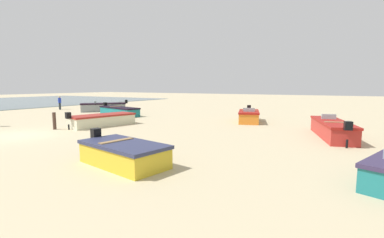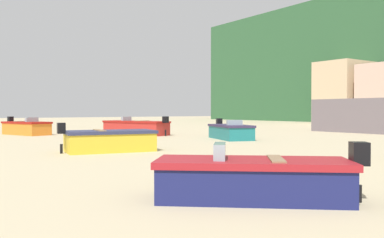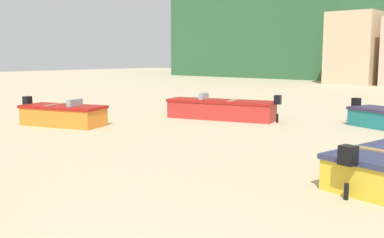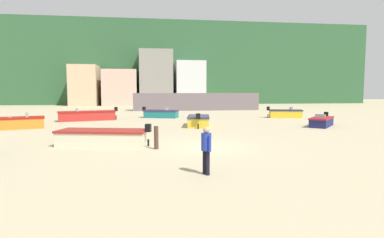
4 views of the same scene
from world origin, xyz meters
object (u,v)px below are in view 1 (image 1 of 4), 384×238
boat_red_7 (332,129)px  beach_walker_foreground (60,102)px  boat_cream_3 (102,120)px  boat_teal_8 (119,111)px  boat_yellow_0 (123,154)px  mooring_post_near_water (54,121)px  boat_grey_6 (103,107)px  boat_orange_9 (249,116)px

boat_red_7 → beach_walker_foreground: (-3.17, -28.96, 0.49)m
boat_cream_3 → boat_red_7: (-3.38, 14.29, 0.05)m
boat_red_7 → boat_teal_8: (-2.23, -18.34, -0.06)m
boat_yellow_0 → beach_walker_foreground: 26.21m
boat_red_7 → beach_walker_foreground: size_ratio=3.35×
boat_yellow_0 → beach_walker_foreground: size_ratio=2.33×
boat_cream_3 → mooring_post_near_water: bearing=-105.2°
boat_grey_6 → mooring_post_near_water: boat_grey_6 is taller
boat_cream_3 → boat_teal_8: (-5.61, -4.05, -0.00)m
boat_yellow_0 → beach_walker_foreground: beach_walker_foreground is taller
boat_cream_3 → boat_yellow_0: bearing=-24.7°
boat_grey_6 → boat_orange_9: (0.47, 16.86, -0.02)m
boat_cream_3 → boat_teal_8: 6.92m
boat_yellow_0 → boat_grey_6: 21.85m
boat_cream_3 → boat_grey_6: 11.55m
boat_yellow_0 → mooring_post_near_water: boat_yellow_0 is taller
boat_yellow_0 → boat_teal_8: 17.05m
boat_grey_6 → boat_yellow_0: bearing=-179.6°
boat_cream_3 → boat_grey_6: (-7.73, -8.59, 0.06)m
boat_teal_8 → boat_orange_9: (-1.65, 12.33, 0.04)m
boat_teal_8 → beach_walker_foreground: size_ratio=3.39×
mooring_post_near_water → beach_walker_foreground: beach_walker_foreground is taller
boat_teal_8 → boat_grey_6: bearing=-100.8°
boat_red_7 → mooring_post_near_water: bearing=-175.3°
boat_cream_3 → boat_orange_9: (-7.26, 8.27, 0.04)m
boat_red_7 → boat_orange_9: 7.16m
boat_red_7 → beach_walker_foreground: beach_walker_foreground is taller
boat_grey_6 → boat_teal_8: 5.01m
boat_yellow_0 → beach_walker_foreground: (-12.81, -22.86, 0.53)m
boat_yellow_0 → boat_grey_6: boat_grey_6 is taller
boat_orange_9 → beach_walker_foreground: 22.96m
boat_yellow_0 → mooring_post_near_water: (-3.58, -9.61, 0.14)m
boat_teal_8 → mooring_post_near_water: 8.70m
boat_red_7 → mooring_post_near_water: (6.06, -15.71, 0.09)m
boat_grey_6 → boat_red_7: (4.35, 22.88, -0.00)m
boat_cream_3 → mooring_post_near_water: boat_cream_3 is taller
boat_yellow_0 → boat_orange_9: size_ratio=0.95×
beach_walker_foreground → mooring_post_near_water: bearing=-27.1°
boat_grey_6 → beach_walker_foreground: 6.21m
boat_yellow_0 → boat_grey_6: bearing=-119.9°
boat_cream_3 → boat_orange_9: bearing=53.9°
mooring_post_near_water → boat_teal_8: bearing=-162.4°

